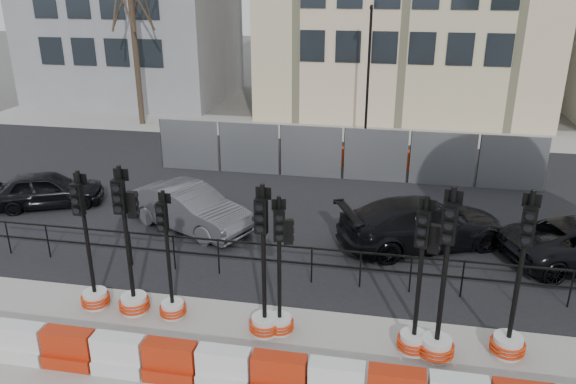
% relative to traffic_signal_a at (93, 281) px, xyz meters
% --- Properties ---
extents(ground, '(120.00, 120.00, 0.00)m').
position_rel_traffic_signal_a_xyz_m(ground, '(4.77, 0.80, -0.69)').
color(ground, '#51514C').
rests_on(ground, ground).
extents(road, '(40.00, 14.00, 0.03)m').
position_rel_traffic_signal_a_xyz_m(road, '(4.77, 7.80, -0.68)').
color(road, black).
rests_on(road, ground).
extents(sidewalk_far, '(40.00, 4.00, 0.02)m').
position_rel_traffic_signal_a_xyz_m(sidewalk_far, '(4.77, 16.80, -0.68)').
color(sidewalk_far, gray).
rests_on(sidewalk_far, ground).
extents(kerb_railing, '(18.00, 0.04, 1.00)m').
position_rel_traffic_signal_a_xyz_m(kerb_railing, '(4.77, 2.00, -0.01)').
color(kerb_railing, black).
rests_on(kerb_railing, ground).
extents(heras_fencing, '(14.33, 1.72, 2.00)m').
position_rel_traffic_signal_a_xyz_m(heras_fencing, '(4.76, 10.59, -0.01)').
color(heras_fencing, gray).
rests_on(heras_fencing, ground).
extents(lamp_post_far, '(0.12, 0.56, 6.00)m').
position_rel_traffic_signal_a_xyz_m(lamp_post_far, '(5.27, 15.78, 2.53)').
color(lamp_post_far, black).
rests_on(lamp_post_far, ground).
extents(barrier_row, '(13.60, 0.50, 0.80)m').
position_rel_traffic_signal_a_xyz_m(barrier_row, '(4.77, -2.00, -0.33)').
color(barrier_row, red).
rests_on(barrier_row, ground).
extents(traffic_signal_a, '(0.66, 0.66, 3.35)m').
position_rel_traffic_signal_a_xyz_m(traffic_signal_a, '(0.00, 0.00, 0.00)').
color(traffic_signal_a, silver).
rests_on(traffic_signal_a, ground).
extents(traffic_signal_b, '(0.70, 0.70, 3.54)m').
position_rel_traffic_signal_a_xyz_m(traffic_signal_b, '(1.00, -0.04, 0.15)').
color(traffic_signal_b, silver).
rests_on(traffic_signal_b, ground).
extents(traffic_signal_c, '(0.60, 0.60, 3.05)m').
position_rel_traffic_signal_a_xyz_m(traffic_signal_c, '(1.91, -0.04, -0.06)').
color(traffic_signal_c, silver).
rests_on(traffic_signal_c, ground).
extents(traffic_signal_d, '(0.62, 0.62, 3.16)m').
position_rel_traffic_signal_a_xyz_m(traffic_signal_d, '(4.41, -0.17, 0.06)').
color(traffic_signal_d, silver).
rests_on(traffic_signal_d, ground).
extents(traffic_signal_e, '(0.68, 0.68, 3.43)m').
position_rel_traffic_signal_a_xyz_m(traffic_signal_e, '(4.09, -0.28, 0.02)').
color(traffic_signal_e, silver).
rests_on(traffic_signal_e, ground).
extents(traffic_signal_f, '(0.68, 0.68, 3.43)m').
position_rel_traffic_signal_a_xyz_m(traffic_signal_f, '(7.22, -0.31, 0.13)').
color(traffic_signal_f, silver).
rests_on(traffic_signal_f, ground).
extents(traffic_signal_g, '(0.73, 0.73, 3.69)m').
position_rel_traffic_signal_a_xyz_m(traffic_signal_g, '(7.65, -0.43, 0.07)').
color(traffic_signal_g, silver).
rests_on(traffic_signal_g, ground).
extents(traffic_signal_h, '(0.71, 0.71, 3.59)m').
position_rel_traffic_signal_a_xyz_m(traffic_signal_h, '(9.08, -0.08, 0.05)').
color(traffic_signal_h, silver).
rests_on(traffic_signal_h, ground).
extents(car_a, '(4.05, 4.62, 1.21)m').
position_rel_traffic_signal_a_xyz_m(car_a, '(-4.57, 5.32, -0.08)').
color(car_a, black).
rests_on(car_a, ground).
extents(car_b, '(4.48, 5.12, 1.33)m').
position_rel_traffic_signal_a_xyz_m(car_b, '(0.66, 4.55, -0.03)').
color(car_b, '#48484D').
rests_on(car_b, ground).
extents(car_c, '(5.59, 6.30, 1.40)m').
position_rel_traffic_signal_a_xyz_m(car_c, '(7.53, 4.65, 0.01)').
color(car_c, black).
rests_on(car_c, ground).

